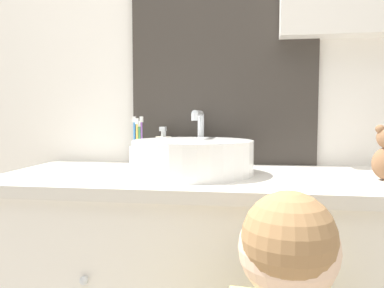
% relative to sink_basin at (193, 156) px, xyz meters
% --- Properties ---
extents(wall_back, '(3.20, 0.18, 2.50)m').
position_rel_sink_basin_xyz_m(wall_back, '(0.07, 0.30, 0.33)').
color(wall_back, silver).
rests_on(wall_back, ground_plane).
extents(sink_basin, '(0.39, 0.44, 0.21)m').
position_rel_sink_basin_xyz_m(sink_basin, '(0.00, 0.00, 0.00)').
color(sink_basin, white).
rests_on(sink_basin, vanity_counter).
extents(toothbrush_holder, '(0.07, 0.07, 0.18)m').
position_rel_sink_basin_xyz_m(toothbrush_holder, '(-0.23, 0.19, -0.01)').
color(toothbrush_holder, silver).
rests_on(toothbrush_holder, vanity_counter).
extents(soap_dispenser, '(0.06, 0.06, 0.15)m').
position_rel_sink_basin_xyz_m(soap_dispenser, '(-0.14, 0.21, 0.00)').
color(soap_dispenser, beige).
rests_on(soap_dispenser, vanity_counter).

